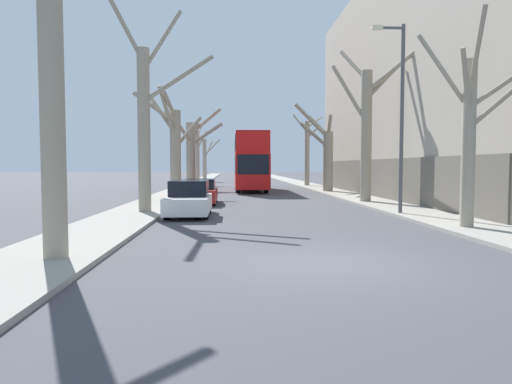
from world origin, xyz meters
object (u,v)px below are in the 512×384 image
street_tree_left_0 (57,85)px  double_decker_bus (250,159)px  street_tree_right_3 (307,151)px  street_tree_right_1 (366,127)px  street_tree_right_2 (326,154)px  lamp_post (400,110)px  street_tree_right_0 (471,130)px  street_tree_left_5 (205,158)px  street_tree_left_2 (174,144)px  street_tree_left_1 (146,118)px  street_tree_left_3 (192,151)px  parked_car_0 (189,200)px  street_tree_left_4 (198,154)px  parked_car_1 (200,192)px

street_tree_left_0 → double_decker_bus: street_tree_left_0 is taller
street_tree_left_0 → street_tree_right_3: (11.35, 36.05, -0.18)m
street_tree_right_1 → street_tree_right_3: (0.20, 20.96, -0.63)m
street_tree_right_2 → double_decker_bus: street_tree_right_2 is taller
street_tree_left_0 → lamp_post: bearing=39.2°
street_tree_right_0 → lamp_post: 4.60m
street_tree_left_5 → street_tree_left_2: bearing=-90.5°
street_tree_left_1 → street_tree_left_3: bearing=89.5°
street_tree_left_3 → street_tree_left_5: size_ratio=1.15×
double_decker_bus → lamp_post: size_ratio=1.42×
street_tree_right_3 → parked_car_0: (-9.43, -27.06, -2.92)m
street_tree_left_2 → street_tree_left_5: (0.26, 31.08, -0.37)m
street_tree_left_4 → double_decker_bus: bearing=-67.7°
street_tree_left_0 → street_tree_left_2: street_tree_left_0 is taller
street_tree_left_0 → street_tree_right_1: (11.15, 15.08, 0.45)m
street_tree_left_5 → street_tree_left_1: bearing=-90.1°
street_tree_right_2 → street_tree_left_5: bearing=112.4°
street_tree_right_2 → street_tree_right_3: size_ratio=0.93×
street_tree_left_1 → street_tree_left_3: (0.17, 21.11, -0.73)m
street_tree_left_2 → street_tree_right_2: (11.17, 4.57, -0.52)m
street_tree_right_2 → parked_car_1: street_tree_right_2 is taller
street_tree_left_5 → street_tree_right_3: bearing=-54.5°
street_tree_left_0 → parked_car_1: street_tree_left_0 is taller
street_tree_right_2 → parked_car_0: bearing=-119.1°
street_tree_left_4 → lamp_post: bearing=-71.8°
street_tree_left_3 → street_tree_right_2: street_tree_left_3 is taller
street_tree_left_0 → street_tree_right_1: bearing=53.5°
street_tree_right_1 → double_decker_bus: 14.59m
street_tree_left_5 → street_tree_right_1: size_ratio=0.71×
street_tree_left_2 → street_tree_right_0: size_ratio=1.06×
street_tree_left_3 → lamp_post: (10.42, -22.40, 0.99)m
street_tree_right_0 → street_tree_right_1: (-0.15, 10.81, 1.02)m
street_tree_right_1 → double_decker_bus: size_ratio=0.81×
street_tree_left_0 → street_tree_left_1: street_tree_left_1 is taller
street_tree_left_2 → street_tree_left_5: size_ratio=1.12×
street_tree_left_0 → street_tree_left_1: (0.02, 9.97, 0.34)m
street_tree_left_2 → street_tree_left_3: size_ratio=0.97×
street_tree_left_5 → parked_car_1: street_tree_left_5 is taller
street_tree_right_1 → street_tree_right_3: size_ratio=1.21×
parked_car_0 → street_tree_left_0: bearing=-102.1°
street_tree_left_1 → street_tree_left_5: 41.89m
street_tree_left_2 → street_tree_right_1: (11.31, -5.68, 0.74)m
parked_car_1 → street_tree_left_0: bearing=-97.2°
street_tree_left_1 → street_tree_right_1: street_tree_left_1 is taller
street_tree_left_3 → street_tree_right_3: street_tree_right_3 is taller
street_tree_left_3 → street_tree_right_0: 29.01m
street_tree_left_3 → parked_car_1: (1.73, -15.93, -2.75)m
street_tree_left_0 → street_tree_left_4: street_tree_left_0 is taller
street_tree_left_5 → street_tree_right_2: street_tree_right_2 is taller
parked_car_1 → street_tree_right_1: bearing=-0.4°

